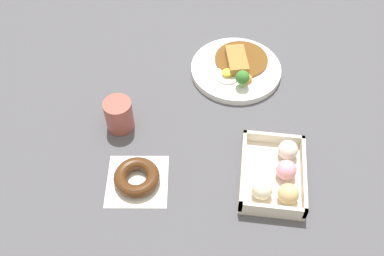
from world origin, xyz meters
TOP-DOWN VIEW (x-y plane):
  - ground_plane at (0.00, 0.00)m, footprint 1.60×1.60m
  - curry_plate at (0.15, -0.04)m, footprint 0.24×0.24m
  - donut_box at (-0.18, -0.14)m, footprint 0.19×0.14m
  - chocolate_ring_donut at (-0.22, 0.16)m, footprint 0.15×0.15m
  - coffee_mug at (-0.06, 0.23)m, footprint 0.07×0.07m

SIDE VIEW (x-z plane):
  - ground_plane at x=0.00m, z-range 0.00..0.00m
  - curry_plate at x=0.15m, z-range -0.02..0.05m
  - chocolate_ring_donut at x=-0.22m, z-range 0.00..0.03m
  - donut_box at x=-0.18m, z-range -0.01..0.05m
  - coffee_mug at x=-0.06m, z-range 0.00..0.08m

